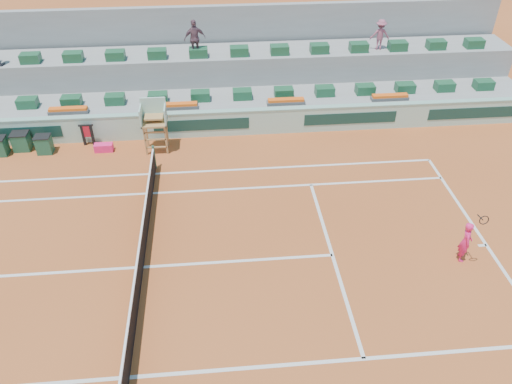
# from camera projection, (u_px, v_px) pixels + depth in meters

# --- Properties ---
(ground) EXTENTS (90.00, 90.00, 0.00)m
(ground) POSITION_uv_depth(u_px,v_px,m) (143.00, 267.00, 16.60)
(ground) COLOR #A0481F
(ground) RESTS_ON ground
(seating_tier_lower) EXTENTS (36.00, 4.00, 1.20)m
(seating_tier_lower) POSITION_uv_depth(u_px,v_px,m) (161.00, 104.00, 24.77)
(seating_tier_lower) COLOR gray
(seating_tier_lower) RESTS_ON ground
(seating_tier_upper) EXTENTS (36.00, 2.40, 2.60)m
(seating_tier_upper) POSITION_uv_depth(u_px,v_px,m) (162.00, 78.00, 25.63)
(seating_tier_upper) COLOR gray
(seating_tier_upper) RESTS_ON ground
(stadium_back_wall) EXTENTS (36.00, 0.40, 4.40)m
(stadium_back_wall) POSITION_uv_depth(u_px,v_px,m) (161.00, 50.00, 26.36)
(stadium_back_wall) COLOR gray
(stadium_back_wall) RESTS_ON ground
(player_bag) EXTENTS (0.81, 0.36, 0.36)m
(player_bag) POSITION_uv_depth(u_px,v_px,m) (104.00, 148.00, 22.31)
(player_bag) COLOR #FF216C
(player_bag) RESTS_ON ground
(spectator_mid) EXTENTS (1.13, 0.68, 1.80)m
(spectator_mid) POSITION_uv_depth(u_px,v_px,m) (195.00, 39.00, 23.99)
(spectator_mid) COLOR #694651
(spectator_mid) RESTS_ON seating_tier_upper
(spectator_right) EXTENTS (1.00, 0.63, 1.49)m
(spectator_right) POSITION_uv_depth(u_px,v_px,m) (380.00, 34.00, 24.89)
(spectator_right) COLOR #984C61
(spectator_right) RESTS_ON seating_tier_upper
(court_lines) EXTENTS (23.89, 11.09, 0.01)m
(court_lines) POSITION_uv_depth(u_px,v_px,m) (143.00, 267.00, 16.59)
(court_lines) COLOR silver
(court_lines) RESTS_ON ground
(tennis_net) EXTENTS (0.10, 11.97, 1.10)m
(tennis_net) POSITION_uv_depth(u_px,v_px,m) (141.00, 256.00, 16.28)
(tennis_net) COLOR black
(tennis_net) RESTS_ON ground
(advertising_hoarding) EXTENTS (36.00, 0.34, 1.26)m
(advertising_hoarding) POSITION_uv_depth(u_px,v_px,m) (159.00, 126.00, 23.00)
(advertising_hoarding) COLOR #A3CDB8
(advertising_hoarding) RESTS_ON ground
(umpire_chair) EXTENTS (1.10, 0.90, 2.40)m
(umpire_chair) POSITION_uv_depth(u_px,v_px,m) (154.00, 118.00, 21.65)
(umpire_chair) COLOR #A2723D
(umpire_chair) RESTS_ON ground
(seat_row_lower) EXTENTS (32.90, 0.60, 0.44)m
(seat_row_lower) POSITION_uv_depth(u_px,v_px,m) (158.00, 97.00, 23.56)
(seat_row_lower) COLOR #1A4E2E
(seat_row_lower) RESTS_ON seating_tier_lower
(seat_row_upper) EXTENTS (32.90, 0.60, 0.44)m
(seat_row_upper) POSITION_uv_depth(u_px,v_px,m) (157.00, 54.00, 24.24)
(seat_row_upper) COLOR #1A4E2E
(seat_row_upper) RESTS_ON seating_tier_upper
(flower_planters) EXTENTS (26.80, 0.36, 0.28)m
(flower_planters) POSITION_uv_depth(u_px,v_px,m) (124.00, 108.00, 22.87)
(flower_planters) COLOR #515151
(flower_planters) RESTS_ON seating_tier_lower
(drink_cooler_a) EXTENTS (0.68, 0.59, 0.84)m
(drink_cooler_a) POSITION_uv_depth(u_px,v_px,m) (44.00, 144.00, 22.07)
(drink_cooler_a) COLOR #194D34
(drink_cooler_a) RESTS_ON ground
(drink_cooler_b) EXTENTS (0.75, 0.65, 0.84)m
(drink_cooler_b) POSITION_uv_depth(u_px,v_px,m) (21.00, 141.00, 22.28)
(drink_cooler_b) COLOR #194D34
(drink_cooler_b) RESTS_ON ground
(towel_rack) EXTENTS (0.64, 0.11, 1.03)m
(towel_rack) POSITION_uv_depth(u_px,v_px,m) (87.00, 133.00, 22.50)
(towel_rack) COLOR black
(towel_rack) RESTS_ON ground
(tennis_player) EXTENTS (0.51, 0.88, 2.28)m
(tennis_player) POSITION_uv_depth(u_px,v_px,m) (466.00, 241.00, 16.47)
(tennis_player) COLOR #FF216C
(tennis_player) RESTS_ON ground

